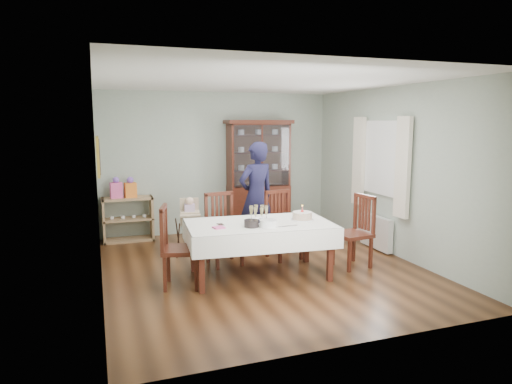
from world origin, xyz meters
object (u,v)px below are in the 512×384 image
china_cabinet (259,174)px  chair_end_left (180,263)px  sideboard (128,219)px  chair_far_right (283,238)px  gift_bag_orange (131,188)px  birthday_cake (302,216)px  chair_end_right (353,246)px  high_chair (190,232)px  chair_far_left (224,243)px  champagne_tray (259,217)px  gift_bag_pink (116,189)px  woman (256,196)px  dining_table (259,249)px

china_cabinet → chair_end_left: 3.40m
sideboard → chair_end_left: size_ratio=0.84×
chair_far_right → gift_bag_orange: gift_bag_orange is taller
birthday_cake → chair_end_right: bearing=-1.6°
gift_bag_orange → china_cabinet: bearing=-0.0°
high_chair → chair_far_left: bearing=-53.9°
champagne_tray → gift_bag_pink: gift_bag_pink is taller
china_cabinet → woman: china_cabinet is taller
chair_end_right → woman: (-1.05, 1.36, 0.59)m
high_chair → gift_bag_orange: 1.55m
sideboard → chair_far_left: size_ratio=0.84×
birthday_cake → champagne_tray: bearing=172.1°
sideboard → woman: size_ratio=0.49×
sideboard → chair_far_left: 2.28m
gift_bag_pink → gift_bag_orange: bearing=0.0°
woman → gift_bag_orange: 2.32m
chair_far_left → champagne_tray: size_ratio=2.88×
sideboard → chair_far_right: (2.24, -1.90, -0.08)m
sideboard → woman: bearing=-32.8°
chair_far_right → birthday_cake: 0.88m
chair_far_right → chair_end_left: 1.91m
china_cabinet → chair_far_left: china_cabinet is taller
birthday_cake → chair_far_left: bearing=142.3°
chair_end_left → champagne_tray: chair_end_left is taller
china_cabinet → chair_far_left: size_ratio=2.02×
dining_table → chair_end_right: chair_end_right is taller
dining_table → sideboard: (-1.59, 2.59, 0.02)m
dining_table → chair_end_right: size_ratio=1.96×
sideboard → birthday_cake: size_ratio=2.82×
chair_far_right → gift_bag_pink: bearing=133.0°
chair_far_left → chair_far_right: size_ratio=1.01×
dining_table → birthday_cake: bearing=-3.2°
chair_end_left → champagne_tray: bearing=-70.3°
dining_table → china_cabinet: (0.91, 2.57, 0.74)m
china_cabinet → gift_bag_pink: bearing=180.0°
sideboard → chair_end_left: 2.67m
sideboard → gift_bag_orange: size_ratio=2.42×
sideboard → woman: woman is taller
gift_bag_orange → gift_bag_pink: bearing=180.0°
chair_far_right → champagne_tray: bearing=-144.4°
sideboard → birthday_cake: bearing=-49.8°
chair_end_left → gift_bag_pink: bearing=29.4°
dining_table → gift_bag_pink: 3.18m
chair_far_left → gift_bag_orange: gift_bag_orange is taller
chair_end_right → birthday_cake: chair_end_right is taller
chair_far_left → high_chair: 0.82m
china_cabinet → high_chair: size_ratio=2.32×
champagne_tray → china_cabinet: bearing=70.3°
high_chair → gift_bag_orange: gift_bag_orange is taller
china_cabinet → chair_far_right: size_ratio=2.05×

